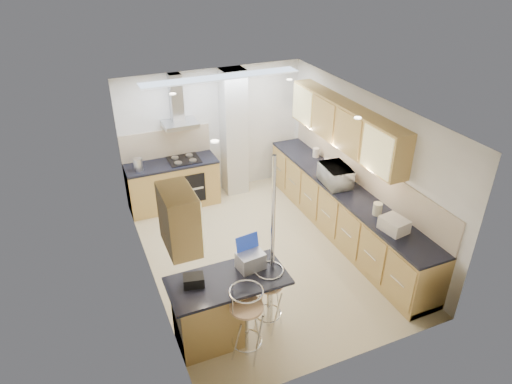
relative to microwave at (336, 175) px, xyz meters
name	(u,v)px	position (x,y,z in m)	size (l,w,h in m)	color
ground	(263,253)	(-1.40, -0.16, -1.09)	(4.80, 4.80, 0.00)	beige
room_shell	(273,157)	(-1.07, 0.21, 0.45)	(3.64, 4.84, 2.51)	white
right_counter	(343,211)	(0.10, -0.16, -0.63)	(0.63, 4.40, 0.92)	tan
back_counter	(173,184)	(-2.35, 1.94, -0.63)	(1.70, 0.63, 0.92)	tan
peninsula	(229,308)	(-2.52, -1.61, -0.61)	(1.47, 0.72, 0.94)	tan
microwave	(336,175)	(0.00, 0.00, 0.00)	(0.61, 0.41, 0.34)	silver
laptop	(251,261)	(-2.18, -1.51, -0.04)	(0.32, 0.24, 0.22)	#AAABB2
bag	(194,281)	(-2.93, -1.54, -0.08)	(0.25, 0.18, 0.13)	black
bar_stool_near	(247,323)	(-2.44, -2.00, -0.56)	(0.43, 0.43, 1.06)	tan
bar_stool_end	(269,298)	(-1.99, -1.66, -0.60)	(0.40, 0.40, 0.97)	tan
jar_a	(316,153)	(0.25, 1.09, -0.08)	(0.12, 0.12, 0.18)	beige
jar_b	(327,162)	(0.25, 0.69, -0.10)	(0.11, 0.11, 0.13)	beige
jar_c	(377,209)	(0.07, -1.07, -0.07)	(0.14, 0.14, 0.19)	beige
jar_d	(387,222)	(0.02, -1.39, -0.10)	(0.10, 0.10, 0.14)	silver
bread_bin	(394,225)	(0.02, -1.52, -0.07)	(0.29, 0.37, 0.20)	beige
kettle	(138,164)	(-2.96, 1.85, -0.05)	(0.16, 0.16, 0.23)	#B2B4B7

